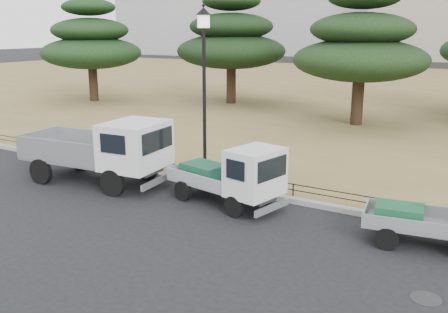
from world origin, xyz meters
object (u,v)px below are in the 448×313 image
Objects in this scene: tarp_pile at (57,143)px; truck_kei_front at (232,175)px; truck_kei_rear at (445,216)px; street_lamp at (204,66)px; truck_large at (102,148)px.

truck_kei_front is at bearing -8.96° from tarp_pile.
truck_kei_front reaches higher than truck_kei_rear.
street_lamp is at bearing 0.02° from tarp_pile.
truck_kei_front is at bearing -37.37° from street_lamp.
truck_large is at bearing 173.35° from truck_kei_rear.
street_lamp is (-1.89, 1.44, 3.01)m from truck_kei_front.
street_lamp is at bearing 160.80° from truck_kei_rear.
truck_large reaches higher than tarp_pile.
truck_kei_rear is (10.62, 0.34, -0.42)m from truck_large.
street_lamp reaches higher than truck_kei_rear.
truck_kei_rear is at bearing -10.70° from street_lamp.
truck_kei_front reaches higher than tarp_pile.
street_lamp reaches higher than truck_kei_front.
truck_kei_front is at bearing 171.40° from truck_kei_rear.
truck_large is 3.32× the size of tarp_pile.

